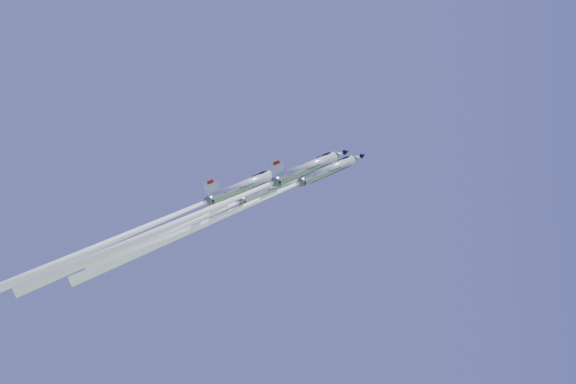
% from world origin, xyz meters
% --- Properties ---
extents(jet_lead, '(33.70, 23.35, 35.88)m').
position_xyz_m(jet_lead, '(-7.16, -2.08, 75.86)').
color(jet_lead, silver).
extents(jet_left, '(26.39, 18.17, 25.87)m').
position_xyz_m(jet_left, '(-11.95, -2.15, 75.15)').
color(jet_left, silver).
extents(jet_right, '(33.18, 22.97, 34.95)m').
position_xyz_m(jet_right, '(-8.72, -13.56, 73.04)').
color(jet_right, silver).
extents(jet_slot, '(36.54, 25.34, 40.05)m').
position_xyz_m(jet_slot, '(-21.32, -13.62, 69.66)').
color(jet_slot, silver).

